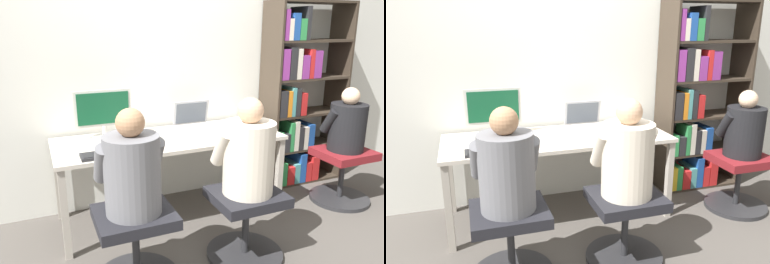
# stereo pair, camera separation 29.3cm
# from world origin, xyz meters

# --- Properties ---
(ground_plane) EXTENTS (14.00, 14.00, 0.00)m
(ground_plane) POSITION_xyz_m (0.00, 0.00, 0.00)
(ground_plane) COLOR #4C4742
(wall_back) EXTENTS (10.00, 0.05, 2.60)m
(wall_back) POSITION_xyz_m (0.00, 0.78, 1.30)
(wall_back) COLOR silver
(wall_back) RESTS_ON ground_plane
(desk) EXTENTS (1.85, 0.71, 0.71)m
(desk) POSITION_xyz_m (0.00, 0.36, 0.64)
(desk) COLOR beige
(desk) RESTS_ON ground_plane
(desktop_monitor) EXTENTS (0.46, 0.21, 0.40)m
(desktop_monitor) POSITION_xyz_m (-0.49, 0.56, 0.91)
(desktop_monitor) COLOR beige
(desktop_monitor) RESTS_ON desk
(laptop) EXTENTS (0.33, 0.27, 0.24)m
(laptop) POSITION_xyz_m (0.30, 0.51, 0.76)
(laptop) COLOR #B7B7BC
(laptop) RESTS_ON desk
(keyboard) EXTENTS (0.44, 0.15, 0.03)m
(keyboard) POSITION_xyz_m (-0.53, 0.10, 0.72)
(keyboard) COLOR #232326
(keyboard) RESTS_ON desk
(computer_mouse_by_keyboard) EXTENTS (0.07, 0.10, 0.04)m
(computer_mouse_by_keyboard) POSITION_xyz_m (-0.24, 0.13, 0.72)
(computer_mouse_by_keyboard) COLOR black
(computer_mouse_by_keyboard) RESTS_ON desk
(office_chair_left) EXTENTS (0.54, 0.54, 0.50)m
(office_chair_left) POSITION_xyz_m (-0.51, -0.40, 0.27)
(office_chair_left) COLOR #262628
(office_chair_left) RESTS_ON ground_plane
(office_chair_right) EXTENTS (0.54, 0.54, 0.50)m
(office_chair_right) POSITION_xyz_m (0.27, -0.43, 0.27)
(office_chair_right) COLOR #262628
(office_chair_right) RESTS_ON ground_plane
(person_at_monitor) EXTENTS (0.42, 0.35, 0.65)m
(person_at_monitor) POSITION_xyz_m (-0.51, -0.39, 0.77)
(person_at_monitor) COLOR slate
(person_at_monitor) RESTS_ON office_chair_left
(person_at_laptop) EXTENTS (0.42, 0.35, 0.65)m
(person_at_laptop) POSITION_xyz_m (0.27, -0.42, 0.78)
(person_at_laptop) COLOR beige
(person_at_laptop) RESTS_ON office_chair_right
(bookshelf) EXTENTS (0.87, 0.33, 1.82)m
(bookshelf) POSITION_xyz_m (1.42, 0.54, 0.83)
(bookshelf) COLOR #382D23
(bookshelf) RESTS_ON ground_plane
(office_chair_side) EXTENTS (0.54, 0.54, 0.50)m
(office_chair_side) POSITION_xyz_m (1.56, -0.01, 0.27)
(office_chair_side) COLOR #262628
(office_chair_side) RESTS_ON ground_plane
(person_near_shelf) EXTENTS (0.39, 0.32, 0.58)m
(person_near_shelf) POSITION_xyz_m (1.56, -0.00, 0.74)
(person_near_shelf) COLOR black
(person_near_shelf) RESTS_ON office_chair_side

